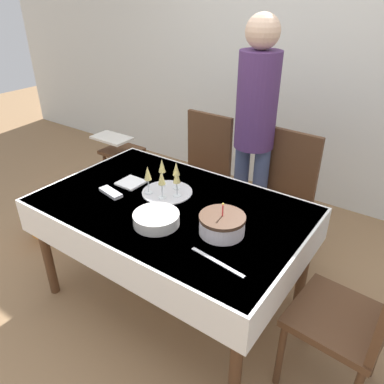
# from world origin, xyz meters

# --- Properties ---
(ground_plane) EXTENTS (12.00, 12.00, 0.00)m
(ground_plane) POSITION_xyz_m (0.00, 0.00, 0.00)
(ground_plane) COLOR #93704C
(wall_back) EXTENTS (8.00, 0.05, 2.70)m
(wall_back) POSITION_xyz_m (0.00, 1.84, 1.35)
(wall_back) COLOR silver
(wall_back) RESTS_ON ground_plane
(dining_table) EXTENTS (1.54, 0.99, 0.73)m
(dining_table) POSITION_xyz_m (0.00, 0.00, 0.62)
(dining_table) COLOR white
(dining_table) RESTS_ON ground_plane
(dining_chair_far_left) EXTENTS (0.42, 0.42, 0.96)m
(dining_chair_far_left) POSITION_xyz_m (-0.34, 0.81, 0.53)
(dining_chair_far_left) COLOR #51331E
(dining_chair_far_left) RESTS_ON ground_plane
(dining_chair_far_right) EXTENTS (0.44, 0.44, 0.96)m
(dining_chair_far_right) POSITION_xyz_m (0.34, 0.81, 0.53)
(dining_chair_far_right) COLOR #51331E
(dining_chair_far_right) RESTS_ON ground_plane
(dining_chair_right_end) EXTENTS (0.45, 0.45, 0.96)m
(dining_chair_right_end) POSITION_xyz_m (1.09, -0.01, 0.53)
(dining_chair_right_end) COLOR #51331E
(dining_chair_right_end) RESTS_ON ground_plane
(birthday_cake) EXTENTS (0.23, 0.23, 0.18)m
(birthday_cake) POSITION_xyz_m (0.39, -0.07, 0.78)
(birthday_cake) COLOR white
(birthday_cake) RESTS_ON dining_table
(champagne_tray) EXTENTS (0.31, 0.31, 0.18)m
(champagne_tray) POSITION_xyz_m (-0.11, 0.09, 0.81)
(champagne_tray) COLOR silver
(champagne_tray) RESTS_ON dining_table
(plate_stack_main) EXTENTS (0.24, 0.24, 0.06)m
(plate_stack_main) POSITION_xyz_m (0.07, -0.20, 0.76)
(plate_stack_main) COLOR silver
(plate_stack_main) RESTS_ON dining_table
(cake_knife) EXTENTS (0.30, 0.05, 0.00)m
(cake_knife) POSITION_xyz_m (0.49, -0.28, 0.73)
(cake_knife) COLOR silver
(cake_knife) RESTS_ON dining_table
(fork_pile) EXTENTS (0.18, 0.09, 0.02)m
(fork_pile) POSITION_xyz_m (-0.37, -0.12, 0.74)
(fork_pile) COLOR silver
(fork_pile) RESTS_ON dining_table
(napkin_pile) EXTENTS (0.15, 0.15, 0.01)m
(napkin_pile) POSITION_xyz_m (-0.36, 0.05, 0.73)
(napkin_pile) COLOR white
(napkin_pile) RESTS_ON dining_table
(person_standing) EXTENTS (0.28, 0.28, 1.69)m
(person_standing) POSITION_xyz_m (0.08, 0.86, 1.02)
(person_standing) COLOR #3F4C72
(person_standing) RESTS_ON ground_plane
(high_chair) EXTENTS (0.33, 0.35, 0.71)m
(high_chair) POSITION_xyz_m (-1.10, 0.67, 0.48)
(high_chair) COLOR #51331E
(high_chair) RESTS_ON ground_plane
(gift_bag) EXTENTS (0.22, 0.13, 0.33)m
(gift_bag) POSITION_xyz_m (-1.26, -0.07, 0.16)
(gift_bag) COLOR orange
(gift_bag) RESTS_ON ground_plane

